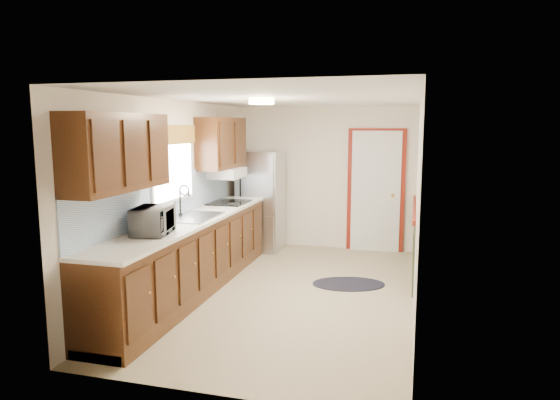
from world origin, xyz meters
The scene contains 8 objects.
room_shell centered at (0.00, 0.00, 1.20)m, with size 3.20×5.20×2.52m.
kitchen_run centered at (-1.24, -0.29, 0.81)m, with size 0.63×4.00×2.20m.
back_wall_trim centered at (0.99, 2.21, 0.89)m, with size 1.12×2.30×2.08m.
ceiling_fixture centered at (-0.30, -0.20, 2.36)m, with size 0.30×0.30×0.06m, color #FFD88C.
microwave centered at (-1.20, -1.21, 1.12)m, with size 0.52×0.29×0.35m, color white.
refrigerator centered at (-1.02, 2.05, 0.83)m, with size 0.69×0.70×1.67m.
rug centered at (0.67, 0.52, 0.01)m, with size 0.96×0.62×0.01m, color black.
cooktop centered at (-1.19, 1.01, 0.95)m, with size 0.52×0.62×0.02m, color black.
Camera 1 is at (1.45, -5.86, 2.07)m, focal length 32.00 mm.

